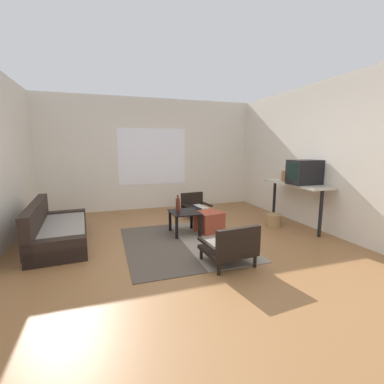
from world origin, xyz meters
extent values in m
plane|color=olive|center=(0.00, 0.00, 0.00)|extent=(7.80, 7.80, 0.00)
cube|color=silver|center=(0.00, 3.06, 1.35)|extent=(5.60, 0.12, 2.70)
cube|color=white|center=(0.00, 3.00, 1.30)|extent=(1.66, 0.01, 1.37)
cube|color=silver|center=(2.66, 0.30, 1.35)|extent=(0.12, 6.60, 2.70)
cube|color=#4C4238|center=(-0.46, 0.33, 0.01)|extent=(0.92, 2.16, 0.01)
cube|color=gray|center=(0.46, 0.33, 0.01)|extent=(0.92, 2.16, 0.01)
cube|color=black|center=(-1.87, 0.99, 0.10)|extent=(0.90, 1.91, 0.21)
cube|color=gray|center=(-1.84, 0.99, 0.26)|extent=(0.78, 1.73, 0.10)
cube|color=black|center=(-2.20, 0.97, 0.39)|extent=(0.27, 1.87, 0.57)
cube|color=black|center=(-1.93, 1.83, 0.17)|extent=(0.78, 0.23, 0.33)
cube|color=black|center=(-1.82, 0.15, 0.17)|extent=(0.78, 0.23, 0.33)
cube|color=black|center=(0.15, 0.79, 0.40)|extent=(0.49, 0.55, 0.02)
cube|color=black|center=(-0.05, 1.02, 0.19)|extent=(0.04, 0.04, 0.39)
cube|color=black|center=(0.36, 1.02, 0.19)|extent=(0.04, 0.04, 0.39)
cube|color=black|center=(-0.05, 0.55, 0.19)|extent=(0.04, 0.04, 0.39)
cube|color=black|center=(0.36, 0.55, 0.19)|extent=(0.04, 0.04, 0.39)
cylinder|color=black|center=(1.01, 1.66, 0.06)|extent=(0.04, 0.04, 0.12)
cylinder|color=black|center=(0.56, 1.60, 0.06)|extent=(0.04, 0.04, 0.12)
cylinder|color=black|center=(0.95, 2.10, 0.06)|extent=(0.04, 0.04, 0.12)
cylinder|color=black|center=(0.50, 2.04, 0.06)|extent=(0.04, 0.04, 0.12)
cube|color=black|center=(0.75, 1.85, 0.15)|extent=(0.59, 0.59, 0.05)
cube|color=silver|center=(0.85, 1.85, 0.20)|extent=(0.23, 0.48, 0.06)
cube|color=black|center=(0.66, 1.82, 0.20)|extent=(0.23, 0.48, 0.06)
cube|color=black|center=(0.72, 2.08, 0.34)|extent=(0.54, 0.14, 0.33)
cube|color=black|center=(1.00, 1.89, 0.26)|extent=(0.11, 0.52, 0.04)
cube|color=black|center=(0.51, 1.82, 0.26)|extent=(0.11, 0.52, 0.04)
cylinder|color=black|center=(0.05, -0.35, 0.08)|extent=(0.04, 0.04, 0.16)
cylinder|color=black|center=(0.58, -0.29, 0.08)|extent=(0.04, 0.04, 0.16)
cylinder|color=black|center=(0.10, -0.83, 0.08)|extent=(0.04, 0.04, 0.16)
cylinder|color=black|center=(0.63, -0.78, 0.08)|extent=(0.04, 0.04, 0.16)
cube|color=black|center=(0.34, -0.56, 0.18)|extent=(0.66, 0.62, 0.05)
cube|color=beige|center=(0.23, -0.55, 0.24)|extent=(0.25, 0.53, 0.06)
cube|color=brown|center=(0.45, -0.53, 0.24)|extent=(0.25, 0.53, 0.06)
cube|color=black|center=(0.37, -0.82, 0.39)|extent=(0.62, 0.13, 0.35)
cube|color=black|center=(0.06, -0.59, 0.30)|extent=(0.10, 0.57, 0.04)
cube|color=black|center=(0.63, -0.54, 0.30)|extent=(0.10, 0.57, 0.04)
cube|color=#993D28|center=(0.61, 0.75, 0.19)|extent=(0.50, 0.50, 0.37)
cube|color=beige|center=(2.32, 0.55, 0.84)|extent=(0.47, 1.43, 0.04)
cylinder|color=black|center=(2.32, -0.10, 0.41)|extent=(0.06, 0.06, 0.82)
cylinder|color=black|center=(2.32, 1.21, 0.41)|extent=(0.06, 0.06, 0.82)
cube|color=black|center=(2.32, 0.36, 1.08)|extent=(0.54, 0.38, 0.44)
cube|color=black|center=(2.05, 0.36, 1.10)|extent=(0.01, 0.30, 0.31)
cylinder|color=#935B38|center=(2.32, 0.81, 0.96)|extent=(0.24, 0.24, 0.20)
cylinder|color=#935B38|center=(2.32, 0.81, 1.13)|extent=(0.11, 0.11, 0.13)
cylinder|color=#5B2319|center=(0.05, 0.84, 0.52)|extent=(0.07, 0.07, 0.23)
cylinder|color=#5B2319|center=(0.05, 0.84, 0.67)|extent=(0.03, 0.03, 0.06)
cylinder|color=#9E7A4C|center=(1.97, 0.72, 0.11)|extent=(0.31, 0.31, 0.23)
camera|label=1|loc=(-1.15, -3.58, 1.53)|focal=24.80mm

